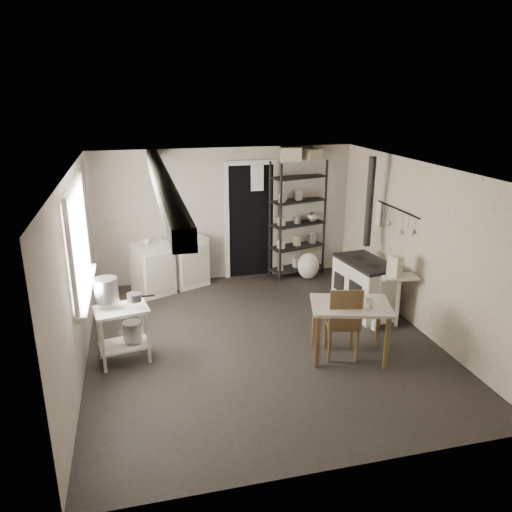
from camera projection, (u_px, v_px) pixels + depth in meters
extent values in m
plane|color=black|center=(261.00, 340.00, 6.72)|extent=(5.00, 5.00, 0.00)
plane|color=silver|center=(262.00, 169.00, 6.00)|extent=(5.00, 5.00, 0.00)
cube|color=#B4A899|center=(226.00, 215.00, 8.67)|extent=(4.50, 0.02, 2.30)
cube|color=#B4A899|center=(338.00, 355.00, 4.06)|extent=(4.50, 0.02, 2.30)
cube|color=#B4A899|center=(76.00, 274.00, 5.85)|extent=(0.02, 5.00, 2.30)
cube|color=#B4A899|center=(419.00, 247.00, 6.87)|extent=(0.02, 5.00, 2.30)
cylinder|color=#BBBBBE|center=(106.00, 290.00, 5.93)|extent=(0.35, 0.35, 0.30)
cylinder|color=#BBBBBE|center=(134.00, 297.00, 5.96)|extent=(0.20, 0.20, 0.10)
cylinder|color=#BBBBBE|center=(132.00, 331.00, 6.13)|extent=(0.25, 0.25, 0.24)
imported|color=silver|center=(178.00, 235.00, 8.13)|extent=(0.34, 0.34, 0.07)
imported|color=silver|center=(146.00, 237.00, 7.99)|extent=(0.12, 0.12, 0.09)
imported|color=silver|center=(283.00, 201.00, 8.67)|extent=(0.12, 0.12, 0.20)
cube|color=beige|center=(290.00, 165.00, 8.43)|extent=(0.39, 0.36, 0.23)
cube|color=beige|center=(311.00, 165.00, 8.58)|extent=(0.36, 0.35, 0.19)
cube|color=beige|center=(396.00, 260.00, 6.77)|extent=(0.17, 0.22, 0.29)
imported|color=silver|center=(369.00, 300.00, 5.98)|extent=(0.13, 0.13, 0.10)
ellipsoid|color=white|center=(308.00, 266.00, 8.87)|extent=(0.47, 0.43, 0.47)
cylinder|color=silver|center=(376.00, 324.00, 7.01)|extent=(0.16, 0.16, 0.15)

